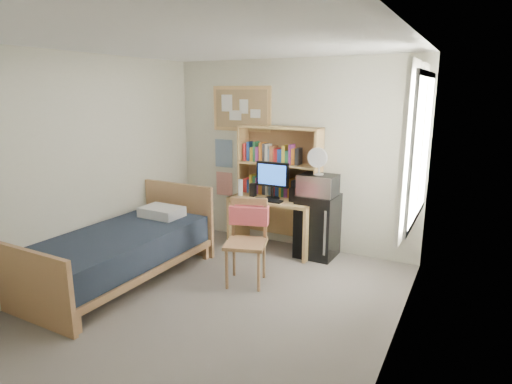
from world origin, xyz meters
The scene contains 25 objects.
floor centered at (0.00, 0.00, -0.01)m, with size 3.60×4.20×0.02m, color gray.
ceiling centered at (0.00, 0.00, 2.60)m, with size 3.60×4.20×0.02m, color white.
wall_back centered at (0.00, 2.10, 1.30)m, with size 3.60×0.04×2.60m, color silver.
wall_left centered at (-1.80, 0.00, 1.30)m, with size 0.04×4.20×2.60m, color silver.
wall_right centered at (1.80, 0.00, 1.30)m, with size 0.04×4.20×2.60m, color silver.
window_unit centered at (1.75, 1.20, 1.60)m, with size 0.10×1.40×1.70m, color white.
curtain_left centered at (1.72, 0.80, 1.60)m, with size 0.04×0.55×1.70m, color white.
curtain_right centered at (1.72, 1.60, 1.60)m, with size 0.04×0.55×1.70m, color white.
bulletin_board centered at (-0.78, 2.08, 1.92)m, with size 0.94×0.03×0.64m, color tan.
poster_wave centered at (-1.10, 2.09, 1.25)m, with size 0.30×0.01×0.42m, color #23548C.
poster_japan centered at (-1.10, 2.09, 0.78)m, with size 0.28×0.01×0.36m, color red.
desk centered at (-0.11, 1.78, 0.37)m, with size 1.18×0.59×0.74m, color #DEB16C.
desk_chair centered at (0.08, 0.64, 0.49)m, with size 0.49×0.49×0.98m, color tan.
mini_fridge centered at (0.51, 1.83, 0.42)m, with size 0.50×0.50×0.84m, color black.
bed centered at (-1.25, 0.02, 0.29)m, with size 1.07×2.13×0.59m, color #19202D.
hutch centered at (-0.11, 1.93, 1.22)m, with size 1.18×0.30×0.96m, color #DEB16C.
monitor centered at (-0.11, 1.72, 0.99)m, with size 0.47×0.04×0.50m, color black.
keyboard centered at (-0.11, 1.58, 0.75)m, with size 0.41×0.13×0.02m, color black.
speaker_left centered at (-0.41, 1.73, 0.83)m, with size 0.08×0.08×0.18m, color black.
speaker_right centered at (0.19, 1.72, 0.83)m, with size 0.08×0.08×0.19m, color black.
water_bottle centered at (-0.59, 1.69, 0.85)m, with size 0.07×0.07×0.23m, color white.
hoodie centered at (0.02, 0.83, 0.76)m, with size 0.45×0.14×0.22m, color #FF6168.
microwave centered at (0.51, 1.81, 0.98)m, with size 0.47×0.36×0.27m, color #B7B7BC.
desk_fan centered at (0.51, 1.81, 1.27)m, with size 0.25×0.25×0.32m, color white.
pillow centered at (-1.23, 0.77, 0.65)m, with size 0.52×0.36×0.12m, color white.
Camera 1 is at (2.31, -3.37, 2.17)m, focal length 30.00 mm.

